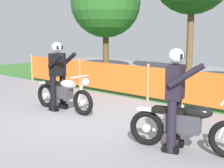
% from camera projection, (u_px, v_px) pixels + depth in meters
% --- Properties ---
extents(ground, '(24.00, 24.00, 0.02)m').
position_uv_depth(ground, '(85.00, 118.00, 7.32)').
color(ground, gray).
extents(grass_verge, '(24.00, 6.44, 0.01)m').
position_uv_depth(grass_verge, '(201.00, 86.00, 11.42)').
color(grass_verge, '#386B2D').
rests_on(grass_verge, ground).
extents(barrier_fence, '(11.44, 0.08, 1.05)m').
position_uv_depth(barrier_fence, '(148.00, 82.00, 8.99)').
color(barrier_fence, '#997547').
rests_on(barrier_fence, ground).
extents(tree_leftmost, '(3.19, 3.19, 4.83)m').
position_uv_depth(tree_leftmost, '(106.00, 2.00, 14.50)').
color(tree_leftmost, brown).
rests_on(tree_leftmost, ground).
extents(motorcycle_lead, '(1.90, 0.76, 0.92)m').
position_uv_depth(motorcycle_lead, '(186.00, 125.00, 5.21)').
color(motorcycle_lead, black).
rests_on(motorcycle_lead, ground).
extents(motorcycle_trailing, '(1.95, 0.57, 0.92)m').
position_uv_depth(motorcycle_trailing, '(64.00, 93.00, 7.88)').
color(motorcycle_trailing, black).
rests_on(motorcycle_trailing, ground).
extents(rider_lead, '(0.66, 0.65, 1.69)m').
position_uv_depth(rider_lead, '(176.00, 96.00, 5.22)').
color(rider_lead, black).
rests_on(rider_lead, ground).
extents(rider_trailing, '(0.58, 0.57, 1.69)m').
position_uv_depth(rider_trailing, '(58.00, 74.00, 7.92)').
color(rider_trailing, black).
rests_on(rider_trailing, ground).
extents(traffic_cone, '(0.32, 0.32, 0.53)m').
position_uv_depth(traffic_cone, '(180.00, 108.00, 7.11)').
color(traffic_cone, black).
rests_on(traffic_cone, ground).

